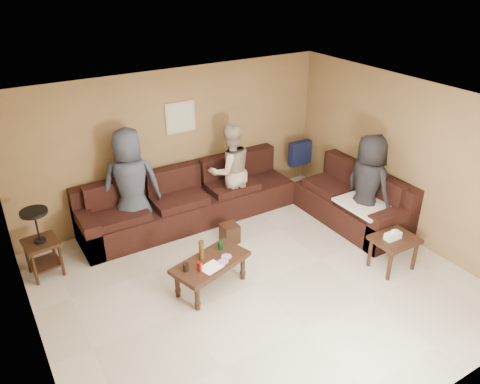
{
  "coord_description": "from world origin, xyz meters",
  "views": [
    {
      "loc": [
        -2.9,
        -4.3,
        4.09
      ],
      "look_at": [
        0.25,
        0.85,
        1.0
      ],
      "focal_mm": 35.0,
      "sensor_mm": 36.0,
      "label": 1
    }
  ],
  "objects_px": {
    "sectional_sofa": "(248,204)",
    "end_table_left": "(40,242)",
    "person_right": "(368,186)",
    "waste_bin": "(230,233)",
    "person_middle": "(230,171)",
    "side_table_right": "(394,242)",
    "person_left": "(131,186)",
    "coffee_table": "(210,265)"
  },
  "relations": [
    {
      "from": "sectional_sofa",
      "to": "end_table_left",
      "type": "bearing_deg",
      "value": 175.57
    },
    {
      "from": "end_table_left",
      "to": "person_middle",
      "type": "relative_size",
      "value": 0.63
    },
    {
      "from": "end_table_left",
      "to": "person_right",
      "type": "height_order",
      "value": "person_right"
    },
    {
      "from": "sectional_sofa",
      "to": "end_table_left",
      "type": "distance_m",
      "value": 3.25
    },
    {
      "from": "sectional_sofa",
      "to": "person_left",
      "type": "xyz_separation_m",
      "value": [
        -1.79,
        0.53,
        0.59
      ]
    },
    {
      "from": "end_table_left",
      "to": "person_middle",
      "type": "height_order",
      "value": "person_middle"
    },
    {
      "from": "person_left",
      "to": "person_middle",
      "type": "xyz_separation_m",
      "value": [
        1.68,
        -0.13,
        -0.1
      ]
    },
    {
      "from": "waste_bin",
      "to": "person_right",
      "type": "relative_size",
      "value": 0.18
    },
    {
      "from": "sectional_sofa",
      "to": "person_left",
      "type": "height_order",
      "value": "person_left"
    },
    {
      "from": "coffee_table",
      "to": "person_left",
      "type": "height_order",
      "value": "person_left"
    },
    {
      "from": "coffee_table",
      "to": "end_table_left",
      "type": "xyz_separation_m",
      "value": [
        -1.85,
        1.49,
        0.16
      ]
    },
    {
      "from": "side_table_right",
      "to": "person_left",
      "type": "bearing_deg",
      "value": 136.18
    },
    {
      "from": "waste_bin",
      "to": "person_middle",
      "type": "bearing_deg",
      "value": 58.91
    },
    {
      "from": "end_table_left",
      "to": "person_right",
      "type": "relative_size",
      "value": 0.61
    },
    {
      "from": "side_table_right",
      "to": "waste_bin",
      "type": "distance_m",
      "value": 2.46
    },
    {
      "from": "sectional_sofa",
      "to": "person_right",
      "type": "relative_size",
      "value": 2.74
    },
    {
      "from": "coffee_table",
      "to": "person_right",
      "type": "relative_size",
      "value": 0.68
    },
    {
      "from": "coffee_table",
      "to": "side_table_right",
      "type": "relative_size",
      "value": 1.78
    },
    {
      "from": "end_table_left",
      "to": "person_left",
      "type": "distance_m",
      "value": 1.52
    },
    {
      "from": "side_table_right",
      "to": "person_middle",
      "type": "bearing_deg",
      "value": 114.16
    },
    {
      "from": "person_left",
      "to": "coffee_table",
      "type": "bearing_deg",
      "value": 121.26
    },
    {
      "from": "sectional_sofa",
      "to": "side_table_right",
      "type": "xyz_separation_m",
      "value": [
        1.06,
        -2.2,
        0.11
      ]
    },
    {
      "from": "side_table_right",
      "to": "waste_bin",
      "type": "xyz_separation_m",
      "value": [
        -1.65,
        1.81,
        -0.28
      ]
    },
    {
      "from": "person_left",
      "to": "person_middle",
      "type": "relative_size",
      "value": 1.12
    },
    {
      "from": "coffee_table",
      "to": "person_right",
      "type": "height_order",
      "value": "person_right"
    },
    {
      "from": "waste_bin",
      "to": "person_right",
      "type": "bearing_deg",
      "value": -24.5
    },
    {
      "from": "coffee_table",
      "to": "person_left",
      "type": "bearing_deg",
      "value": 102.87
    },
    {
      "from": "side_table_right",
      "to": "person_right",
      "type": "height_order",
      "value": "person_right"
    },
    {
      "from": "person_middle",
      "to": "coffee_table",
      "type": "bearing_deg",
      "value": 55.82
    },
    {
      "from": "sectional_sofa",
      "to": "waste_bin",
      "type": "bearing_deg",
      "value": -146.25
    },
    {
      "from": "end_table_left",
      "to": "person_right",
      "type": "xyz_separation_m",
      "value": [
        4.62,
        -1.54,
        0.31
      ]
    },
    {
      "from": "coffee_table",
      "to": "waste_bin",
      "type": "distance_m",
      "value": 1.19
    },
    {
      "from": "sectional_sofa",
      "to": "coffee_table",
      "type": "xyz_separation_m",
      "value": [
        -1.38,
        -1.24,
        0.05
      ]
    },
    {
      "from": "person_right",
      "to": "coffee_table",
      "type": "bearing_deg",
      "value": 86.44
    },
    {
      "from": "end_table_left",
      "to": "person_left",
      "type": "height_order",
      "value": "person_left"
    },
    {
      "from": "side_table_right",
      "to": "person_middle",
      "type": "relative_size",
      "value": 0.4
    },
    {
      "from": "end_table_left",
      "to": "side_table_right",
      "type": "height_order",
      "value": "end_table_left"
    },
    {
      "from": "waste_bin",
      "to": "person_right",
      "type": "height_order",
      "value": "person_right"
    },
    {
      "from": "waste_bin",
      "to": "person_middle",
      "type": "distance_m",
      "value": 1.14
    },
    {
      "from": "sectional_sofa",
      "to": "end_table_left",
      "type": "height_order",
      "value": "end_table_left"
    },
    {
      "from": "person_left",
      "to": "person_right",
      "type": "distance_m",
      "value": 3.66
    },
    {
      "from": "side_table_right",
      "to": "waste_bin",
      "type": "bearing_deg",
      "value": 132.28
    }
  ]
}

